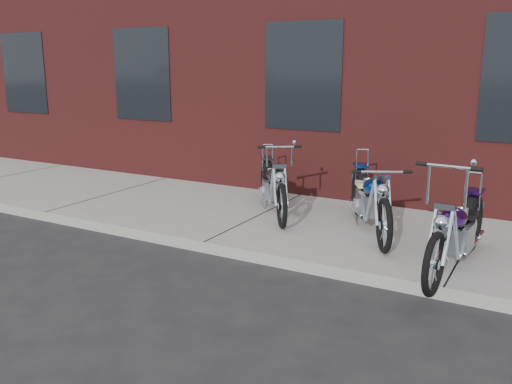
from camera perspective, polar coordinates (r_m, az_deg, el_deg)
The scene contains 5 objects.
ground at distance 7.13m, azimuth -5.49°, elevation -6.41°, with size 120.00×120.00×0.00m, color black.
sidewalk at distance 8.32m, azimuth 0.37°, elevation -2.91°, with size 22.00×3.00×0.15m, color gray.
chopper_purple at distance 6.41m, azimuth 20.37°, elevation -4.16°, with size 0.56×2.30×1.29m.
chopper_blue at distance 7.57m, azimuth 11.92°, elevation -0.91°, with size 1.24×2.13×1.03m.
chopper_third at distance 8.35m, azimuth 1.83°, elevation 0.53°, with size 1.39×1.88×1.13m.
Camera 1 is at (3.85, -5.50, 2.39)m, focal length 38.00 mm.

